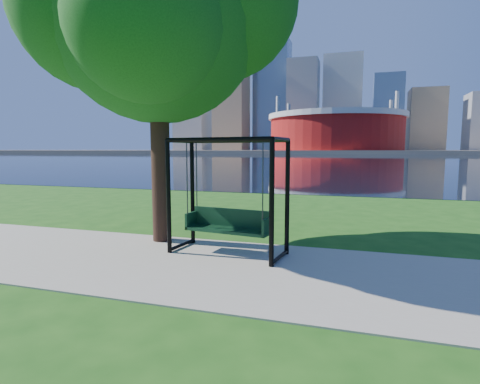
% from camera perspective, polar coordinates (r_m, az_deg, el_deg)
% --- Properties ---
extents(ground, '(900.00, 900.00, 0.00)m').
position_cam_1_polar(ground, '(7.99, -1.47, -10.43)').
color(ground, '#1E5114').
rests_on(ground, ground).
extents(path, '(120.00, 4.00, 0.03)m').
position_cam_1_polar(path, '(7.54, -2.70, -11.37)').
color(path, '#9E937F').
rests_on(path, ground).
extents(river, '(900.00, 180.00, 0.02)m').
position_cam_1_polar(river, '(109.30, 15.91, 4.99)').
color(river, black).
rests_on(river, ground).
extents(far_bank, '(900.00, 228.00, 2.00)m').
position_cam_1_polar(far_bank, '(313.26, 16.78, 5.94)').
color(far_bank, '#937F60').
rests_on(far_bank, ground).
extents(stadium, '(83.00, 83.00, 32.00)m').
position_cam_1_polar(stadium, '(242.86, 14.36, 9.06)').
color(stadium, maroon).
rests_on(stadium, far_bank).
extents(skyline, '(392.00, 66.00, 96.50)m').
position_cam_1_polar(skyline, '(328.43, 16.24, 12.07)').
color(skyline, gray).
rests_on(skyline, far_bank).
extents(swing, '(2.64, 1.41, 2.58)m').
position_cam_1_polar(swing, '(8.23, -1.82, -1.05)').
color(swing, black).
rests_on(swing, ground).
extents(park_tree, '(6.56, 5.93, 8.15)m').
position_cam_1_polar(park_tree, '(10.20, -12.66, 25.41)').
color(park_tree, black).
rests_on(park_tree, ground).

